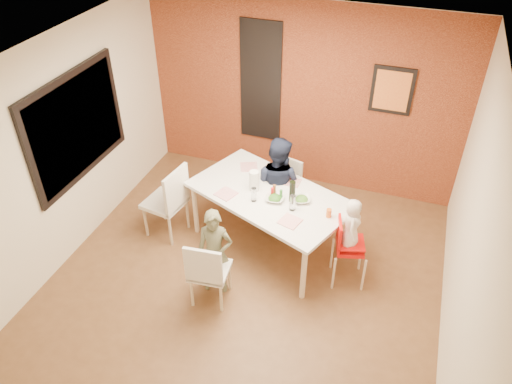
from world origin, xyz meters
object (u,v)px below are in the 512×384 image
(child_far, at_px, (277,184))
(chair_left, at_px, (170,199))
(toddler, at_px, (352,224))
(chair_far, at_px, (284,186))
(dining_table, at_px, (270,198))
(chair_near, at_px, (207,271))
(wine_bottle, at_px, (292,192))
(paper_towel_roll, at_px, (254,181))
(child_near, at_px, (215,253))
(high_chair, at_px, (347,246))

(child_far, bearing_deg, chair_left, 38.88)
(toddler, bearing_deg, chair_far, 39.57)
(dining_table, bearing_deg, chair_near, -105.59)
(chair_left, bearing_deg, chair_far, 132.50)
(dining_table, xyz_separation_m, wine_bottle, (0.29, -0.05, 0.21))
(chair_left, height_order, paper_towel_roll, paper_towel_roll)
(chair_near, height_order, chair_left, chair_left)
(chair_far, height_order, paper_towel_roll, paper_towel_roll)
(child_near, bearing_deg, paper_towel_roll, 69.87)
(child_near, xyz_separation_m, wine_bottle, (0.63, 0.89, 0.39))
(chair_near, bearing_deg, chair_left, -51.18)
(high_chair, bearing_deg, dining_table, 58.40)
(child_near, height_order, toddler, toddler)
(child_near, distance_m, child_far, 1.37)
(chair_left, bearing_deg, child_far, 124.88)
(chair_near, relative_size, child_far, 0.66)
(high_chair, xyz_separation_m, wine_bottle, (-0.74, 0.25, 0.42))
(child_near, bearing_deg, wine_bottle, 42.22)
(chair_far, height_order, high_chair, chair_far)
(high_chair, bearing_deg, chair_left, 73.05)
(chair_near, distance_m, wine_bottle, 1.36)
(dining_table, height_order, wine_bottle, wine_bottle)
(child_near, height_order, paper_towel_roll, child_near)
(chair_far, bearing_deg, chair_left, -130.46)
(chair_near, bearing_deg, dining_table, -111.46)
(toddler, relative_size, paper_towel_roll, 2.43)
(dining_table, distance_m, child_far, 0.39)
(toddler, bearing_deg, high_chair, 109.37)
(toddler, xyz_separation_m, paper_towel_roll, (-1.26, 0.31, 0.10))
(dining_table, height_order, child_near, child_near)
(dining_table, relative_size, wine_bottle, 7.95)
(chair_far, bearing_deg, high_chair, -26.51)
(chair_far, height_order, chair_left, chair_left)
(chair_far, bearing_deg, child_far, -79.73)
(chair_near, distance_m, paper_towel_roll, 1.28)
(dining_table, distance_m, paper_towel_roll, 0.29)
(chair_near, bearing_deg, child_near, -93.90)
(chair_far, bearing_deg, paper_towel_roll, -93.59)
(chair_near, height_order, high_chair, chair_near)
(chair_near, height_order, child_far, child_far)
(paper_towel_roll, bearing_deg, child_near, -97.72)
(wine_bottle, bearing_deg, child_near, -125.36)
(toddler, xyz_separation_m, wine_bottle, (-0.76, 0.24, 0.10))
(wine_bottle, bearing_deg, paper_towel_roll, 172.51)
(chair_far, distance_m, wine_bottle, 0.86)
(child_far, relative_size, toddler, 2.11)
(wine_bottle, bearing_deg, high_chair, -18.75)
(chair_near, bearing_deg, wine_bottle, -124.72)
(chair_near, bearing_deg, toddler, -153.15)
(dining_table, distance_m, chair_left, 1.29)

